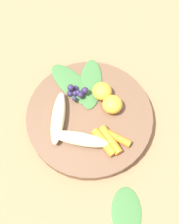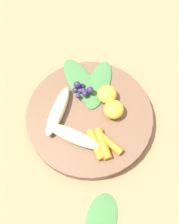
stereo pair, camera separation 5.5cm
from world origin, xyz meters
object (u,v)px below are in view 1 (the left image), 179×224
Objects in this scene: banana_peeled_left at (80,139)px; kale_leaf_stray at (127,212)px; bowl at (90,117)px; banana_peeled_right at (58,118)px; orange_segment_near at (102,91)px.

banana_peeled_left is 1.23× the size of kale_leaf_stray.
banana_peeled_right is (-0.06, 0.02, 0.03)m from bowl.
banana_peeled_left is 2.79× the size of orange_segment_near.
bowl is 0.07m from banana_peeled_left.
banana_peeled_left is at bearing -144.38° from kale_leaf_stray.
banana_peeled_right is 2.79× the size of orange_segment_near.
orange_segment_near is 0.44× the size of kale_leaf_stray.
banana_peeled_right is at bearing -141.35° from kale_leaf_stray.
kale_leaf_stray is (0.02, -0.16, -0.04)m from banana_peeled_left.
kale_leaf_stray is at bearing -45.12° from banana_peeled_left.
banana_peeled_left is 0.12m from orange_segment_near.
kale_leaf_stray is at bearing -107.23° from orange_segment_near.
orange_segment_near is 0.25m from kale_leaf_stray.
bowl is 2.82× the size of kale_leaf_stray.
banana_peeled_right is 0.23m from kale_leaf_stray.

